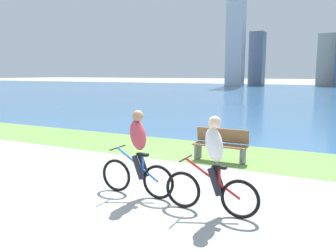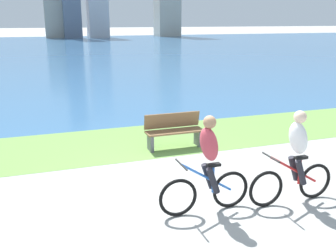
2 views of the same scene
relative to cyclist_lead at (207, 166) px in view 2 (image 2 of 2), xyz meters
The scene contains 6 objects.
ground_plane 1.21m from the cyclist_lead, 88.94° to the left, with size 300.00×300.00×0.00m, color #9E9E99.
grass_strip_bayside 4.28m from the cyclist_lead, 89.78° to the left, with size 120.00×2.94×0.01m, color #6B9947.
bay_water_surface 39.15m from the cyclist_lead, 89.98° to the left, with size 300.00×66.94×0.00m, color #386693.
cyclist_lead is the anchor object (origin of this frame).
cyclist_trailing 1.64m from the cyclist_lead, ahead, with size 1.73×0.52×1.72m.
bench_near_path 3.47m from the cyclist_lead, 79.83° to the left, with size 1.50×0.47×0.90m.
Camera 2 is at (-2.56, -6.26, 3.23)m, focal length 40.30 mm.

